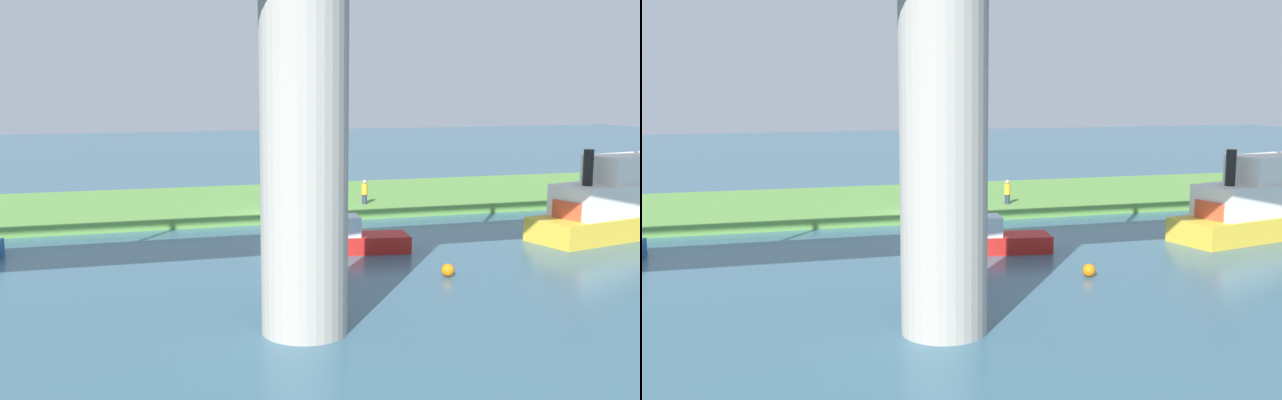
{
  "view_description": "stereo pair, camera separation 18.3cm",
  "coord_description": "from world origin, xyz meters",
  "views": [
    {
      "loc": [
        8.68,
        37.2,
        7.24
      ],
      "look_at": [
        -0.57,
        5.0,
        2.0
      ],
      "focal_mm": 41.4,
      "sensor_mm": 36.0,
      "label": 1
    },
    {
      "loc": [
        8.5,
        37.25,
        7.24
      ],
      "look_at": [
        -0.57,
        5.0,
        2.0
      ],
      "focal_mm": 41.4,
      "sensor_mm": 36.0,
      "label": 2
    }
  ],
  "objects": [
    {
      "name": "ground_plane",
      "position": [
        0.0,
        0.0,
        0.0
      ],
      "size": [
        160.0,
        160.0,
        0.0
      ],
      "primitive_type": "plane",
      "color": "#386075"
    },
    {
      "name": "bridge_pylon",
      "position": [
        3.32,
        16.89,
        5.39
      ],
      "size": [
        2.54,
        2.54,
        10.77
      ],
      "primitive_type": "cylinder",
      "color": "#9E998E",
      "rests_on": "ground"
    },
    {
      "name": "grassy_bank",
      "position": [
        0.0,
        -6.0,
        0.25
      ],
      "size": [
        80.0,
        12.0,
        0.5
      ],
      "primitive_type": "cube",
      "color": "#5B9342",
      "rests_on": "ground"
    },
    {
      "name": "marker_buoy",
      "position": [
        -3.57,
        12.24,
        0.25
      ],
      "size": [
        0.5,
        0.5,
        0.5
      ],
      "primitive_type": "sphere",
      "color": "orange",
      "rests_on": "ground"
    },
    {
      "name": "mooring_post",
      "position": [
        -2.12,
        -0.47,
        0.87
      ],
      "size": [
        0.2,
        0.2,
        0.73
      ],
      "primitive_type": "cylinder",
      "color": "brown",
      "rests_on": "grassy_bank"
    },
    {
      "name": "person_on_bank",
      "position": [
        -5.27,
        -2.13,
        1.2
      ],
      "size": [
        0.47,
        0.47,
        1.39
      ],
      "color": "#2D334C",
      "rests_on": "grassy_bank"
    },
    {
      "name": "houseboat_blue",
      "position": [
        -14.57,
        7.56,
        1.59
      ],
      "size": [
        8.83,
        4.65,
        4.3
      ],
      "color": "gold",
      "rests_on": "ground"
    },
    {
      "name": "motorboat_white",
      "position": [
        -1.3,
        7.19,
        0.57
      ],
      "size": [
        5.0,
        2.35,
        1.61
      ],
      "color": "red",
      "rests_on": "ground"
    }
  ]
}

